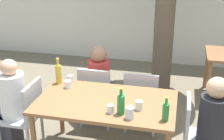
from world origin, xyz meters
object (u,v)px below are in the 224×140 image
object	(u,v)px
drinking_glass_0	(68,84)
dining_table_front	(106,107)
person_seated_2	(101,86)
oil_cruet_0	(58,73)
green_bottle_2	(121,104)
patio_chair_2	(96,93)
drinking_glass_4	(110,109)
patio_chair_3	(141,98)
person_seated_0	(8,109)
drinking_glass_3	(139,105)
patio_chair_0	(26,112)
person_seated_1	(220,134)
drinking_glass_1	(70,80)
patio_chair_1	(197,133)
green_bottle_1	(166,112)
drinking_glass_2	(130,113)

from	to	relation	value
drinking_glass_0	dining_table_front	bearing A→B (deg)	-23.01
person_seated_2	oil_cruet_0	bearing A→B (deg)	57.50
green_bottle_2	person_seated_2	bearing A→B (deg)	114.30
patio_chair_2	drinking_glass_4	size ratio (longest dim) A/B	9.72
patio_chair_3	oil_cruet_0	size ratio (longest dim) A/B	2.68
drinking_glass_4	patio_chair_2	bearing A→B (deg)	114.15
patio_chair_2	oil_cruet_0	bearing A→B (deg)	43.15
patio_chair_3	person_seated_0	size ratio (longest dim) A/B	0.76
patio_chair_3	drinking_glass_3	xyz separation A→B (m)	(0.08, -0.80, 0.32)
drinking_glass_0	drinking_glass_3	xyz separation A→B (m)	(0.92, -0.34, 0.00)
patio_chair_0	oil_cruet_0	world-z (taller)	oil_cruet_0
drinking_glass_3	drinking_glass_4	bearing A→B (deg)	-154.09
person_seated_1	drinking_glass_0	bearing A→B (deg)	82.74
drinking_glass_1	oil_cruet_0	bearing A→B (deg)	-179.83
dining_table_front	patio_chair_1	world-z (taller)	patio_chair_1
person_seated_1	person_seated_2	xyz separation A→B (m)	(-1.55, 0.93, -0.01)
patio_chair_3	drinking_glass_4	xyz separation A→B (m)	(-0.20, -0.94, 0.32)
person_seated_1	patio_chair_3	bearing A→B (deg)	53.68
patio_chair_3	oil_cruet_0	bearing A→B (deg)	19.60
dining_table_front	patio_chair_0	size ratio (longest dim) A/B	1.75
patio_chair_3	person_seated_2	world-z (taller)	person_seated_2
drinking_glass_3	green_bottle_2	bearing A→B (deg)	-143.27
drinking_glass_0	patio_chair_1	bearing A→B (deg)	-8.37
green_bottle_1	person_seated_2	bearing A→B (deg)	129.23
patio_chair_2	drinking_glass_4	distance (m)	1.08
patio_chair_1	drinking_glass_2	bearing A→B (deg)	114.98
patio_chair_3	drinking_glass_1	xyz separation A→B (m)	(-0.85, -0.35, 0.33)
dining_table_front	patio_chair_3	size ratio (longest dim) A/B	1.75
patio_chair_0	green_bottle_1	bearing A→B (deg)	80.71
patio_chair_1	drinking_glass_2	distance (m)	0.83
green_bottle_2	drinking_glass_3	world-z (taller)	green_bottle_2
person_seated_2	drinking_glass_4	world-z (taller)	person_seated_2
patio_chair_3	drinking_glass_0	world-z (taller)	patio_chair_3
patio_chair_2	person_seated_0	xyz separation A→B (m)	(-0.93, -0.69, 0.02)
oil_cruet_0	drinking_glass_3	bearing A→B (deg)	-22.65
person_seated_2	drinking_glass_4	bearing A→B (deg)	109.65
person_seated_1	drinking_glass_1	world-z (taller)	person_seated_1
patio_chair_3	green_bottle_1	distance (m)	1.09
dining_table_front	drinking_glass_1	world-z (taller)	drinking_glass_1
drinking_glass_3	patio_chair_2	bearing A→B (deg)	130.89
patio_chair_0	person_seated_2	xyz separation A→B (m)	(0.70, 0.93, 0.01)
dining_table_front	person_seated_0	xyz separation A→B (m)	(-1.24, -0.00, -0.18)
person_seated_2	drinking_glass_1	bearing A→B (deg)	68.95
person_seated_1	person_seated_2	size ratio (longest dim) A/B	1.03
patio_chair_2	drinking_glass_2	world-z (taller)	drinking_glass_2
dining_table_front	drinking_glass_0	distance (m)	0.59
person_seated_0	drinking_glass_1	bearing A→B (deg)	115.19
drinking_glass_0	patio_chair_3	bearing A→B (deg)	28.63
green_bottle_1	drinking_glass_2	distance (m)	0.35
patio_chair_0	person_seated_2	bearing A→B (deg)	143.07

